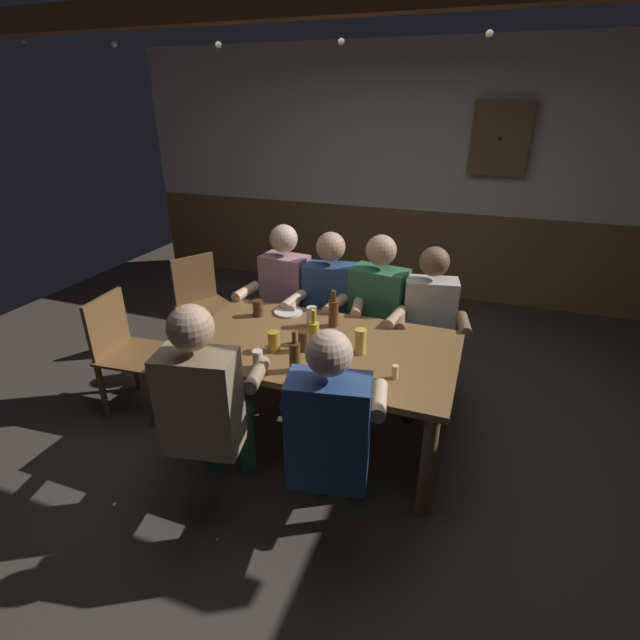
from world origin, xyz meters
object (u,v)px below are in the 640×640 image
(person_0, at_px, (281,296))
(pint_glass_3, at_px, (258,308))
(person_4, at_px, (206,400))
(pint_glass_1, at_px, (274,341))
(person_1, at_px, (329,304))
(pint_glass_2, at_px, (312,317))
(wall_dart_cabinet, at_px, (500,138))
(person_3, at_px, (429,322))
(chair_empty_near_left, at_px, (126,350))
(pint_glass_6, at_px, (360,341))
(pint_glass_5, at_px, (338,368))
(bottle_2, at_px, (295,356))
(bottle_0, at_px, (333,312))
(dining_table, at_px, (318,357))
(table_candle, at_px, (395,372))
(bottle_1, at_px, (314,331))
(chair_empty_near_right, at_px, (203,303))
(plate_0, at_px, (288,312))
(person_5, at_px, (331,431))
(pint_glass_0, at_px, (303,341))
(pint_glass_4, at_px, (258,359))
(person_2, at_px, (375,308))

(person_0, bearing_deg, pint_glass_3, 99.82)
(person_4, xyz_separation_m, pint_glass_1, (0.13, 0.57, 0.09))
(person_1, xyz_separation_m, pint_glass_2, (0.05, -0.50, 0.12))
(wall_dart_cabinet, bearing_deg, person_3, -97.57)
(chair_empty_near_left, bearing_deg, pint_glass_1, 82.87)
(pint_glass_6, relative_size, wall_dart_cabinet, 0.23)
(pint_glass_5, xyz_separation_m, wall_dart_cabinet, (0.65, 3.17, 0.99))
(person_4, bearing_deg, person_3, 45.50)
(chair_empty_near_left, distance_m, pint_glass_3, 1.02)
(bottle_2, bearing_deg, bottle_0, 88.28)
(dining_table, relative_size, bottle_2, 6.93)
(table_candle, distance_m, bottle_1, 0.61)
(chair_empty_near_right, xyz_separation_m, plate_0, (1.04, -0.45, 0.26))
(pint_glass_1, height_order, pint_glass_2, pint_glass_2)
(plate_0, bearing_deg, pint_glass_6, -31.44)
(dining_table, height_order, pint_glass_3, pint_glass_3)
(chair_empty_near_right, distance_m, pint_glass_5, 2.02)
(person_1, relative_size, person_3, 1.03)
(person_0, distance_m, chair_empty_near_right, 0.86)
(person_5, height_order, wall_dart_cabinet, wall_dart_cabinet)
(person_3, relative_size, bottle_0, 4.68)
(pint_glass_0, xyz_separation_m, pint_glass_6, (0.34, 0.08, 0.02))
(person_5, relative_size, plate_0, 6.20)
(pint_glass_2, bearing_deg, dining_table, -60.27)
(pint_glass_3, relative_size, pint_glass_4, 1.06)
(chair_empty_near_right, distance_m, pint_glass_3, 1.07)
(pint_glass_2, bearing_deg, person_3, 33.72)
(person_2, bearing_deg, dining_table, 85.25)
(pint_glass_5, bearing_deg, pint_glass_0, 144.35)
(person_2, xyz_separation_m, chair_empty_near_right, (-1.59, 0.08, -0.22))
(pint_glass_1, relative_size, pint_glass_4, 1.16)
(bottle_2, bearing_deg, person_3, 60.13)
(person_1, distance_m, pint_glass_6, 0.89)
(chair_empty_near_left, relative_size, pint_glass_5, 8.64)
(person_5, distance_m, table_candle, 0.54)
(pint_glass_0, height_order, pint_glass_3, pint_glass_0)
(person_2, bearing_deg, pint_glass_2, 67.52)
(person_4, relative_size, pint_glass_1, 9.94)
(pint_glass_3, bearing_deg, pint_glass_6, -18.63)
(dining_table, distance_m, wall_dart_cabinet, 3.20)
(bottle_2, xyz_separation_m, pint_glass_2, (-0.12, 0.58, -0.03))
(person_3, relative_size, person_5, 0.95)
(pint_glass_2, bearing_deg, pint_glass_3, 176.36)
(wall_dart_cabinet, bearing_deg, plate_0, -116.65)
(bottle_1, distance_m, pint_glass_1, 0.26)
(person_1, bearing_deg, person_3, 168.99)
(chair_empty_near_right, distance_m, table_candle, 2.23)
(table_candle, relative_size, pint_glass_3, 0.69)
(person_0, xyz_separation_m, pint_glass_1, (0.36, -0.90, 0.10))
(person_3, xyz_separation_m, chair_empty_near_left, (-2.04, -0.83, -0.18))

